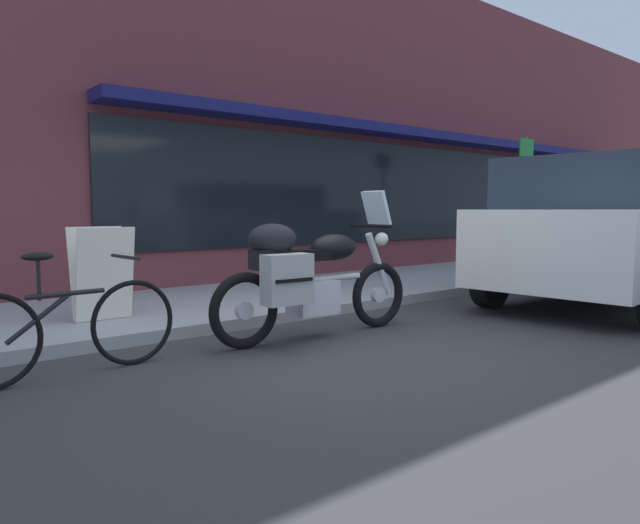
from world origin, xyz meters
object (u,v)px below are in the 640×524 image
(sandwich_board_sign, at_px, (102,273))
(parking_sign_pole, at_px, (524,192))
(parked_minivan, at_px, (615,230))
(touring_motorcycle, at_px, (308,275))
(parked_bicycle, at_px, (67,327))

(sandwich_board_sign, relative_size, parking_sign_pole, 0.38)
(parked_minivan, bearing_deg, sandwich_board_sign, 156.93)
(touring_motorcycle, bearing_deg, parked_minivan, -11.19)
(parked_minivan, relative_size, sandwich_board_sign, 5.22)
(parked_minivan, relative_size, parking_sign_pole, 2.00)
(touring_motorcycle, xyz_separation_m, sandwich_board_sign, (-1.38, 1.60, -0.03))
(sandwich_board_sign, xyz_separation_m, parking_sign_pole, (7.60, -0.07, 0.97))
(parked_bicycle, height_order, sandwich_board_sign, sandwich_board_sign)
(touring_motorcycle, distance_m, parking_sign_pole, 6.47)
(parking_sign_pole, bearing_deg, parked_minivan, -126.80)
(parked_bicycle, xyz_separation_m, parking_sign_pole, (8.34, 1.38, 1.19))
(parked_bicycle, xyz_separation_m, parked_minivan, (6.54, -1.02, 0.59))
(parked_bicycle, bearing_deg, parked_minivan, -8.88)
(parked_bicycle, bearing_deg, sandwich_board_sign, 62.96)
(touring_motorcycle, xyz_separation_m, parked_minivan, (4.42, -0.87, 0.35))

